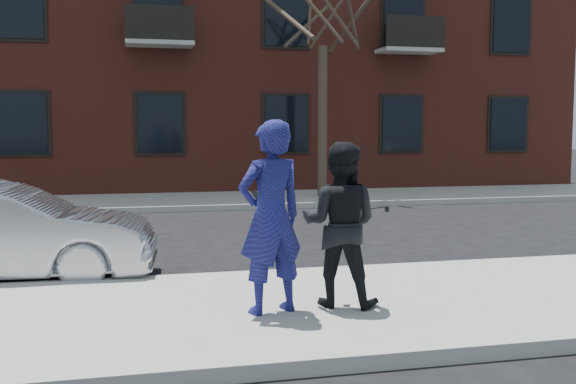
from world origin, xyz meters
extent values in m
plane|color=black|center=(0.00, 0.00, 0.00)|extent=(100.00, 100.00, 0.00)
cube|color=gray|center=(0.00, -0.25, 0.07)|extent=(50.00, 3.50, 0.15)
cube|color=#999691|center=(0.00, 1.55, 0.07)|extent=(50.00, 0.10, 0.15)
cube|color=gray|center=(0.00, 11.25, 0.07)|extent=(50.00, 3.50, 0.15)
cube|color=#999691|center=(0.00, 9.45, 0.07)|extent=(50.00, 0.10, 0.15)
cube|color=maroon|center=(2.00, 18.00, 6.00)|extent=(24.00, 10.00, 12.00)
cube|color=black|center=(3.90, 12.94, 2.20)|extent=(1.30, 0.06, 1.70)
cube|color=black|center=(11.50, 12.94, 2.20)|extent=(1.30, 0.06, 1.70)
cube|color=black|center=(3.90, 12.94, 5.40)|extent=(1.30, 0.06, 1.70)
cube|color=black|center=(11.50, 12.94, 5.40)|extent=(1.30, 0.06, 1.70)
cylinder|color=#32261D|center=(4.50, 11.00, 2.25)|extent=(0.26, 0.26, 4.20)
imported|color=#999BA3|center=(-2.52, 2.30, 0.67)|extent=(4.19, 1.79, 1.34)
imported|color=navy|center=(0.61, -0.49, 1.16)|extent=(0.85, 0.68, 2.01)
cube|color=black|center=(0.49, -0.30, 1.37)|extent=(0.11, 0.14, 0.08)
imported|color=black|center=(1.40, -0.37, 1.04)|extent=(1.08, 0.99, 1.78)
cube|color=black|center=(1.35, -0.14, 1.24)|extent=(0.11, 0.15, 0.06)
camera|label=1|loc=(-0.81, -7.26, 2.08)|focal=42.00mm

